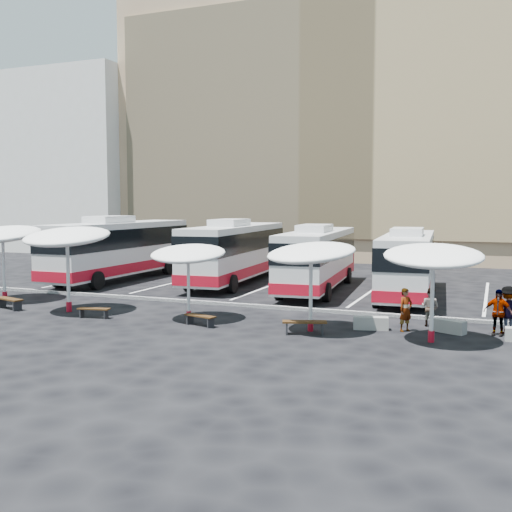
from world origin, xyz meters
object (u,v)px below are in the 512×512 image
at_px(conc_bench_1, 448,326).
at_px(passenger_1, 430,307).
at_px(sunshade_4, 433,256).
at_px(bus_2, 318,256).
at_px(sunshade_0, 3,235).
at_px(passenger_2, 498,312).
at_px(wood_bench_1, 94,310).
at_px(passenger_0, 406,310).
at_px(sunshade_2, 188,254).
at_px(wood_bench_0, 9,301).
at_px(passenger_3, 507,310).
at_px(conc_bench_0, 371,323).
at_px(bus_3, 408,261).
at_px(sunshade_3, 311,253).
at_px(bus_0, 120,247).
at_px(wood_bench_3, 305,324).
at_px(bus_1, 236,250).
at_px(wood_bench_2, 200,318).
at_px(sunshade_1, 67,237).

height_order(conc_bench_1, passenger_1, passenger_1).
bearing_deg(sunshade_4, bus_2, 123.88).
distance_m(sunshade_0, passenger_2, 23.25).
bearing_deg(wood_bench_1, passenger_0, 9.94).
height_order(sunshade_0, sunshade_2, sunshade_0).
xyz_separation_m(sunshade_4, passenger_2, (2.16, 2.01, -2.18)).
bearing_deg(wood_bench_0, passenger_3, 7.94).
distance_m(conc_bench_0, passenger_0, 1.42).
height_order(bus_3, sunshade_3, bus_3).
height_order(bus_0, sunshade_4, bus_0).
bearing_deg(bus_0, sunshade_4, -27.68).
bearing_deg(conc_bench_0, wood_bench_0, -173.83).
relative_size(sunshade_3, passenger_0, 2.66).
bearing_deg(sunshade_0, conc_bench_0, -0.41).
relative_size(wood_bench_3, conc_bench_1, 1.29).
relative_size(wood_bench_0, conc_bench_0, 1.29).
bearing_deg(bus_3, sunshade_2, -132.41).
relative_size(sunshade_3, sunshade_4, 1.14).
relative_size(bus_2, conc_bench_0, 8.98).
bearing_deg(conc_bench_1, sunshade_2, -172.12).
relative_size(sunshade_2, wood_bench_1, 2.50).
xyz_separation_m(sunshade_3, conc_bench_0, (2.09, 1.16, -2.75)).
xyz_separation_m(bus_1, sunshade_0, (-8.13, -10.47, 1.30)).
bearing_deg(bus_3, wood_bench_1, -140.91).
relative_size(passenger_1, passenger_3, 0.86).
bearing_deg(wood_bench_3, sunshade_0, 173.29).
xyz_separation_m(sunshade_3, passenger_3, (6.97, 2.35, -2.10)).
bearing_deg(wood_bench_0, passenger_1, 9.87).
xyz_separation_m(wood_bench_3, conc_bench_0, (2.12, 1.80, -0.14)).
bearing_deg(conc_bench_0, bus_1, 134.53).
distance_m(sunshade_3, wood_bench_3, 2.69).
distance_m(wood_bench_0, wood_bench_3, 14.28).
bearing_deg(sunshade_4, conc_bench_1, 76.96).
height_order(bus_2, wood_bench_2, bus_2).
relative_size(sunshade_1, sunshade_3, 0.97).
height_order(sunshade_0, sunshade_1, sunshade_1).
height_order(wood_bench_1, conc_bench_1, conc_bench_1).
bearing_deg(passenger_1, wood_bench_2, 44.69).
bearing_deg(passenger_2, sunshade_2, -161.87).
xyz_separation_m(bus_0, wood_bench_3, (15.73, -10.99, -1.71)).
bearing_deg(wood_bench_0, bus_1, 64.22).
xyz_separation_m(sunshade_2, sunshade_3, (5.41, -0.27, 0.22)).
relative_size(bus_1, sunshade_4, 3.25).
relative_size(wood_bench_1, wood_bench_3, 0.84).
xyz_separation_m(wood_bench_2, conc_bench_1, (9.29, 2.40, -0.09)).
distance_m(bus_2, passenger_2, 12.94).
xyz_separation_m(bus_1, conc_bench_1, (13.25, -10.06, -1.77)).
distance_m(sunshade_4, passenger_1, 3.60).
bearing_deg(passenger_1, sunshade_0, 27.17).
distance_m(bus_3, sunshade_0, 20.74).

